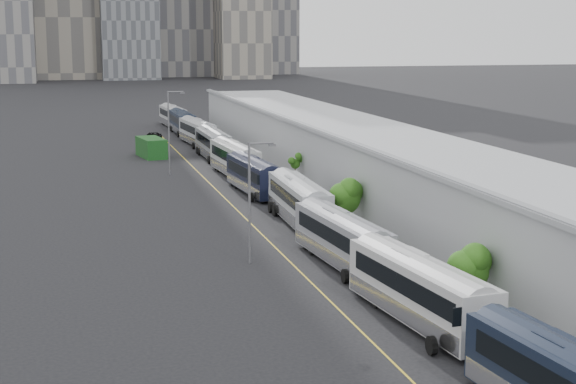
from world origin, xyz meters
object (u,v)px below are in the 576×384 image
object	(u,v)px
bus_3	(342,243)
suv	(153,137)
bus_5	(254,179)
street_lamp_near	(252,194)
bus_2	(420,296)
bus_10	(173,118)
bus_8	(197,134)
bus_9	(182,124)
bus_6	(235,162)
shipping_container	(151,148)
bus_7	(213,146)
street_lamp_far	(170,127)
bus_4	(299,205)

from	to	relation	value
bus_3	suv	size ratio (longest dim) A/B	2.54
bus_5	street_lamp_near	world-z (taller)	street_lamp_near
bus_2	bus_10	bearing A→B (deg)	84.07
bus_3	street_lamp_near	bearing A→B (deg)	156.92
bus_5	bus_10	xyz separation A→B (m)	(0.18, 67.60, 0.02)
bus_8	bus_10	size ratio (longest dim) A/B	1.02
bus_3	bus_5	xyz separation A→B (m)	(0.02, 29.56, -0.03)
bus_10	bus_9	bearing A→B (deg)	-92.99
bus_9	bus_10	xyz separation A→B (m)	(-0.09, 11.34, -0.02)
suv	bus_3	bearing A→B (deg)	-72.52
bus_6	shipping_container	bearing A→B (deg)	109.52
bus_7	bus_10	bearing A→B (deg)	89.79
street_lamp_near	bus_5	bearing A→B (deg)	77.33
bus_3	street_lamp_far	bearing A→B (deg)	94.64
bus_3	bus_5	distance (m)	29.56
bus_8	shipping_container	world-z (taller)	bus_8
bus_7	bus_6	bearing A→B (deg)	-90.51
bus_7	bus_8	distance (m)	14.77
bus_4	suv	world-z (taller)	bus_4
bus_7	street_lamp_near	world-z (taller)	street_lamp_near
bus_10	street_lamp_far	world-z (taller)	street_lamp_far
bus_7	bus_10	world-z (taller)	bus_7
street_lamp_near	suv	xyz separation A→B (m)	(0.56, 73.99, -4.40)
bus_8	bus_3	bearing A→B (deg)	-94.92
bus_5	suv	distance (m)	46.88
shipping_container	bus_6	bearing A→B (deg)	-76.14
bus_4	bus_8	bearing A→B (deg)	91.99
bus_8	bus_10	distance (m)	26.26
bus_5	bus_6	distance (m)	11.57
street_lamp_near	bus_2	bearing A→B (deg)	-67.83
bus_3	bus_10	size ratio (longest dim) A/B	1.01
bus_5	street_lamp_far	world-z (taller)	street_lamp_far
bus_2	bus_7	world-z (taller)	bus_2
bus_5	bus_8	size ratio (longest dim) A/B	0.97
shipping_container	bus_10	bearing A→B (deg)	69.31
bus_2	bus_9	size ratio (longest dim) A/B	1.05
bus_9	shipping_container	bearing A→B (deg)	-107.44
bus_3	suv	distance (m)	76.31
bus_9	bus_8	bearing A→B (deg)	-90.25
bus_2	suv	bearing A→B (deg)	87.77
bus_4	street_lamp_far	size ratio (longest dim) A/B	1.37
bus_8	bus_6	bearing A→B (deg)	-94.94
bus_10	suv	bearing A→B (deg)	-108.82
bus_5	shipping_container	bearing A→B (deg)	100.20
bus_4	suv	bearing A→B (deg)	97.58
bus_4	bus_3	bearing A→B (deg)	-91.11
bus_2	bus_5	xyz separation A→B (m)	(-0.22, 43.15, -0.09)
bus_10	suv	distance (m)	21.86
bus_8	shipping_container	distance (m)	13.99
bus_5	bus_6	bearing A→B (deg)	84.84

